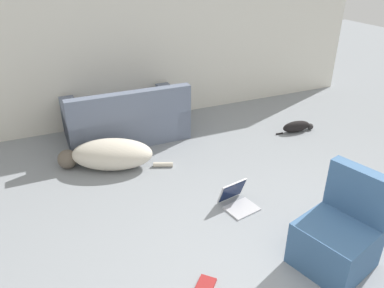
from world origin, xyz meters
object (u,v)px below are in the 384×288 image
Objects in this scene: cat at (297,127)px; laptop_open at (236,198)px; book_red at (206,284)px; side_chair at (339,236)px; couch at (126,120)px; dog at (109,155)px.

laptop_open is at bearing -140.55° from cat.
side_chair is at bearing -10.30° from book_red.
cat is at bearing 39.46° from book_red.
couch is 2.63× the size of cat.
dog is (-0.41, -0.76, -0.09)m from couch.
cat is 1.56× the size of laptop_open.
cat is 0.74× the size of side_chair.
dog is at bearing -177.44° from cat.
cat is at bearing 133.24° from side_chair.
laptop_open is at bearing 151.33° from dog.
side_chair is (-1.36, -2.25, 0.20)m from cat.
couch is 4.11× the size of laptop_open.
side_chair reaches higher than book_red.
book_red is at bearing -116.03° from side_chair.
cat is (2.35, -0.86, -0.18)m from couch.
laptop_open is 1.13m from side_chair.
couch is 1.95× the size of side_chair.
couch is 3.26m from side_chair.
book_red is (-0.76, -0.85, -0.07)m from laptop_open.
laptop_open is at bearing 48.10° from book_red.
book_red is 1.18m from side_chair.
couch is at bearing -95.95° from dog.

